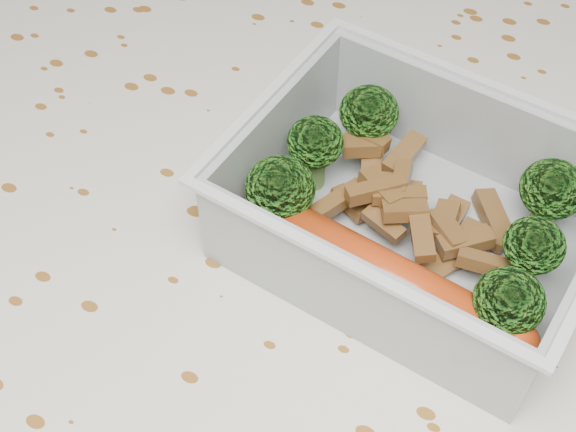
% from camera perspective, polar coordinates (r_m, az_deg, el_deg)
% --- Properties ---
extents(dining_table, '(1.40, 0.90, 0.75)m').
position_cam_1_polar(dining_table, '(0.51, 0.02, -7.87)').
color(dining_table, brown).
rests_on(dining_table, ground).
extents(tablecloth, '(1.46, 0.96, 0.19)m').
position_cam_1_polar(tablecloth, '(0.47, 0.02, -4.72)').
color(tablecloth, silver).
rests_on(tablecloth, dining_table).
extents(lunch_container, '(0.20, 0.17, 0.06)m').
position_cam_1_polar(lunch_container, '(0.42, 8.91, -0.17)').
color(lunch_container, '#B7BFC5').
rests_on(lunch_container, tablecloth).
extents(broccoli_florets, '(0.16, 0.12, 0.05)m').
position_cam_1_polar(broccoli_florets, '(0.41, 9.04, 1.51)').
color(broccoli_florets, '#608C3F').
rests_on(broccoli_florets, lunch_container).
extents(meat_pile, '(0.11, 0.09, 0.03)m').
position_cam_1_polar(meat_pile, '(0.43, 8.74, 0.77)').
color(meat_pile, brown).
rests_on(meat_pile, lunch_container).
extents(sausage, '(0.16, 0.04, 0.03)m').
position_cam_1_polar(sausage, '(0.40, 6.83, -4.22)').
color(sausage, '#B93810').
rests_on(sausage, lunch_container).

